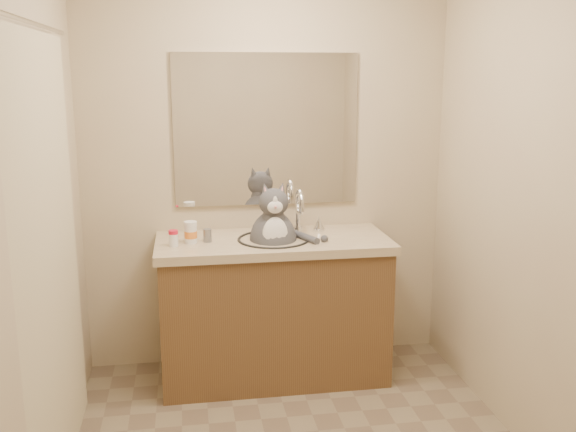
% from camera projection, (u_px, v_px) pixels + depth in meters
% --- Properties ---
extents(room, '(2.22, 2.52, 2.42)m').
position_uv_depth(room, '(305.00, 216.00, 2.68)').
color(room, '#817259').
rests_on(room, ground).
extents(vanity, '(1.34, 0.59, 1.12)m').
position_uv_depth(vanity, '(274.00, 305.00, 3.78)').
color(vanity, brown).
rests_on(vanity, ground).
extents(mirror, '(1.10, 0.02, 0.90)m').
position_uv_depth(mirror, '(266.00, 130.00, 3.82)').
color(mirror, white).
rests_on(mirror, room).
extents(shower_curtain, '(0.02, 1.30, 1.93)m').
position_uv_depth(shower_curtain, '(51.00, 259.00, 2.65)').
color(shower_curtain, beige).
rests_on(shower_curtain, ground).
extents(cat, '(0.38, 0.31, 0.54)m').
position_uv_depth(cat, '(274.00, 237.00, 3.66)').
color(cat, '#444449').
rests_on(cat, vanity).
extents(pill_bottle_redcap, '(0.07, 0.07, 0.09)m').
position_uv_depth(pill_bottle_redcap, '(173.00, 238.00, 3.52)').
color(pill_bottle_redcap, white).
rests_on(pill_bottle_redcap, vanity).
extents(pill_bottle_orange, '(0.09, 0.09, 0.12)m').
position_uv_depth(pill_bottle_orange, '(191.00, 233.00, 3.59)').
color(pill_bottle_orange, white).
rests_on(pill_bottle_orange, vanity).
extents(grey_canister, '(0.06, 0.06, 0.07)m').
position_uv_depth(grey_canister, '(207.00, 235.00, 3.61)').
color(grey_canister, gray).
rests_on(grey_canister, vanity).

